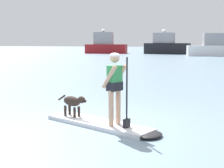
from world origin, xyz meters
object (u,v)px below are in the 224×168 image
paddleboard (105,125)px  moored_boat_center (166,46)px  moored_boat_starboard (105,46)px  dog (73,102)px  person_paddler (115,84)px

paddleboard → moored_boat_center: (-8.59, 54.50, 1.52)m
moored_boat_starboard → moored_boat_center: 12.55m
paddleboard → moored_boat_center: 55.19m
dog → person_paddler: bearing=-19.4°
paddleboard → person_paddler: bearing=-19.4°
person_paddler → dog: 1.53m
paddleboard → moored_boat_center: bearing=99.0°
person_paddler → dog: person_paddler is taller
moored_boat_starboard → paddleboard: bearing=-68.6°
paddleboard → person_paddler: 1.07m
dog → moored_boat_starboard: 57.09m
paddleboard → moored_boat_starboard: (-21.13, 53.79, 1.57)m
moored_boat_starboard → moored_boat_center: (12.53, 0.71, -0.06)m
paddleboard → dog: (-1.03, 0.36, 0.43)m
paddleboard → moored_boat_center: size_ratio=0.37×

